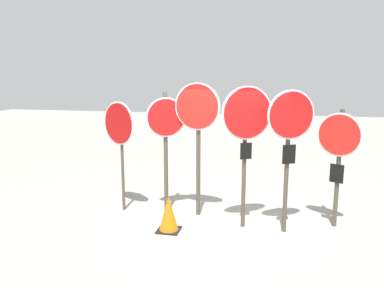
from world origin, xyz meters
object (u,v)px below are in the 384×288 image
(stop_sign_0, at_px, (119,130))
(stop_sign_4, at_px, (290,132))
(stop_sign_3, at_px, (246,126))
(traffic_cone_0, at_px, (169,214))
(stop_sign_2, at_px, (198,123))
(stop_sign_5, at_px, (339,148))
(stop_sign_1, at_px, (166,132))

(stop_sign_0, bearing_deg, stop_sign_4, 20.34)
(stop_sign_3, bearing_deg, traffic_cone_0, 168.41)
(stop_sign_0, xyz_separation_m, stop_sign_2, (1.58, 0.05, 0.19))
(stop_sign_5, distance_m, traffic_cone_0, 3.26)
(stop_sign_0, distance_m, stop_sign_1, 0.95)
(stop_sign_1, xyz_separation_m, traffic_cone_0, (0.28, -0.86, -1.35))
(stop_sign_1, height_order, stop_sign_5, stop_sign_1)
(stop_sign_4, bearing_deg, stop_sign_5, 2.75)
(stop_sign_5, bearing_deg, stop_sign_1, -154.27)
(stop_sign_3, bearing_deg, stop_sign_5, -16.21)
(stop_sign_0, xyz_separation_m, stop_sign_4, (3.28, -0.42, 0.14))
(stop_sign_0, relative_size, stop_sign_4, 0.89)
(stop_sign_5, bearing_deg, traffic_cone_0, -137.99)
(stop_sign_3, bearing_deg, stop_sign_1, 135.31)
(stop_sign_3, bearing_deg, stop_sign_0, 142.19)
(stop_sign_0, distance_m, stop_sign_2, 1.60)
(stop_sign_2, relative_size, traffic_cone_0, 4.07)
(stop_sign_0, xyz_separation_m, stop_sign_3, (2.54, -0.36, 0.20))
(stop_sign_2, bearing_deg, stop_sign_5, 8.63)
(stop_sign_1, bearing_deg, stop_sign_5, -25.74)
(stop_sign_2, bearing_deg, stop_sign_3, -14.18)
(stop_sign_5, bearing_deg, stop_sign_3, -140.08)
(stop_sign_1, bearing_deg, stop_sign_0, 158.85)
(stop_sign_0, bearing_deg, traffic_cone_0, -5.03)
(stop_sign_4, bearing_deg, traffic_cone_0, 165.85)
(stop_sign_4, bearing_deg, stop_sign_3, 150.92)
(stop_sign_1, height_order, traffic_cone_0, stop_sign_1)
(stop_sign_4, height_order, traffic_cone_0, stop_sign_4)
(stop_sign_3, height_order, traffic_cone_0, stop_sign_3)
(stop_sign_4, bearing_deg, stop_sign_0, 148.32)
(stop_sign_1, distance_m, traffic_cone_0, 1.62)
(stop_sign_2, relative_size, stop_sign_3, 1.02)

